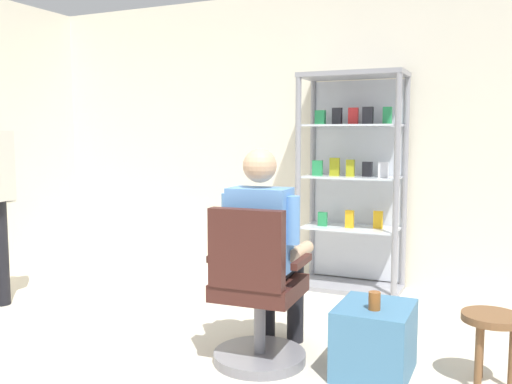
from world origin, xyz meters
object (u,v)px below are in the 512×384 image
display_cabinet_main (353,180)px  tea_glass (374,301)px  office_chair (256,301)px  seated_shopkeeper (266,243)px  wooden_stool (491,328)px  storage_crate (374,340)px

display_cabinet_main → tea_glass: size_ratio=18.74×
office_chair → seated_shopkeeper: seated_shopkeeper is taller
tea_glass → wooden_stool: size_ratio=0.25×
seated_shopkeeper → wooden_stool: (1.28, 0.12, -0.39)m
display_cabinet_main → storage_crate: display_cabinet_main is taller
storage_crate → tea_glass: 0.26m
display_cabinet_main → seated_shopkeeper: size_ratio=1.47×
wooden_stool → office_chair: bearing=-167.5°
wooden_stool → display_cabinet_main: bearing=126.5°
office_chair → storage_crate: 0.71m
storage_crate → wooden_stool: wooden_stool is taller
display_cabinet_main → office_chair: bearing=-92.3°
display_cabinet_main → seated_shopkeeper: (-0.08, -1.74, -0.26)m
office_chair → tea_glass: (0.68, 0.10, 0.06)m
office_chair → seated_shopkeeper: bearing=93.1°
office_chair → wooden_stool: (1.27, 0.28, -0.07)m
storage_crate → tea_glass: (0.01, -0.08, 0.25)m
seated_shopkeeper → office_chair: bearing=-86.9°
seated_shopkeeper → storage_crate: (0.67, 0.01, -0.51)m
display_cabinet_main → office_chair: display_cabinet_main is taller
display_cabinet_main → seated_shopkeeper: display_cabinet_main is taller
display_cabinet_main → tea_glass: 1.97m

